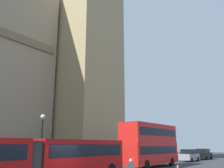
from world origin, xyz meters
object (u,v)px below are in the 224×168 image
sedan_lead (189,155)px  street_lamp (41,139)px  sedan_trailing (204,154)px  double_decker_bus (150,143)px  traffic_cone_middle (178,167)px  articulated_bus (26,157)px

sedan_lead → street_lamp: size_ratio=0.83×
sedan_lead → sedan_trailing: (6.73, -0.15, 0.00)m
double_decker_bus → sedan_trailing: size_ratio=2.21×
sedan_lead → traffic_cone_middle: sedan_lead is taller
traffic_cone_middle → street_lamp: size_ratio=0.11×
sedan_trailing → traffic_cone_middle: bearing=-169.8°
double_decker_bus → sedan_trailing: 19.64m
traffic_cone_middle → street_lamp: (-11.24, 8.11, 2.77)m
sedan_lead → sedan_trailing: same height
sedan_lead → traffic_cone_middle: size_ratio=7.59×
sedan_trailing → traffic_cone_middle: sedan_trailing is taller
double_decker_bus → traffic_cone_middle: size_ratio=16.75×
articulated_bus → sedan_lead: (29.38, 0.23, -0.83)m
traffic_cone_middle → articulated_bus: bearing=167.0°
traffic_cone_middle → double_decker_bus: bearing=76.2°
sedan_lead → traffic_cone_middle: 14.26m
articulated_bus → street_lamp: bearing=45.5°
articulated_bus → sedan_trailing: bearing=0.1°
double_decker_bus → traffic_cone_middle: (-0.89, -3.60, -2.43)m
street_lamp → double_decker_bus: bearing=-20.4°
articulated_bus → traffic_cone_middle: size_ratio=31.15×
articulated_bus → street_lamp: size_ratio=3.43×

